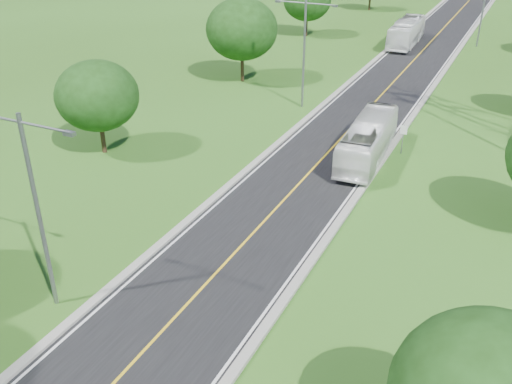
% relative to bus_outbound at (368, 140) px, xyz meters
% --- Properties ---
extents(ground, '(260.00, 260.00, 0.00)m').
position_rel_bus_outbound_xyz_m(ground, '(-3.02, 24.20, -1.59)').
color(ground, '#2D5116').
rests_on(ground, ground).
extents(road, '(8.00, 150.00, 0.06)m').
position_rel_bus_outbound_xyz_m(road, '(-3.02, 30.20, -1.56)').
color(road, black).
rests_on(road, ground).
extents(curb_left, '(0.50, 150.00, 0.22)m').
position_rel_bus_outbound_xyz_m(curb_left, '(-7.27, 30.20, -1.48)').
color(curb_left, gray).
rests_on(curb_left, ground).
extents(curb_right, '(0.50, 150.00, 0.22)m').
position_rel_bus_outbound_xyz_m(curb_right, '(1.23, 30.20, -1.48)').
color(curb_right, gray).
rests_on(curb_right, ground).
extents(speed_limit_sign, '(0.55, 0.09, 2.40)m').
position_rel_bus_outbound_xyz_m(speed_limit_sign, '(2.18, 2.18, 0.01)').
color(speed_limit_sign, slate).
rests_on(speed_limit_sign, ground).
extents(streetlight_near_left, '(5.90, 0.25, 10.00)m').
position_rel_bus_outbound_xyz_m(streetlight_near_left, '(-9.02, -23.80, 4.36)').
color(streetlight_near_left, slate).
rests_on(streetlight_near_left, ground).
extents(streetlight_mid_left, '(5.90, 0.25, 10.00)m').
position_rel_bus_outbound_xyz_m(streetlight_mid_left, '(-9.02, 9.20, 4.36)').
color(streetlight_mid_left, slate).
rests_on(streetlight_mid_left, ground).
extents(streetlight_far_right, '(5.90, 0.25, 10.00)m').
position_rel_bus_outbound_xyz_m(streetlight_far_right, '(2.98, 42.20, 4.36)').
color(streetlight_far_right, slate).
rests_on(streetlight_far_right, ground).
extents(tree_lb, '(6.30, 6.30, 7.33)m').
position_rel_bus_outbound_xyz_m(tree_lb, '(-19.02, -7.80, 3.06)').
color(tree_lb, black).
rests_on(tree_lb, ground).
extents(tree_lc, '(7.56, 7.56, 8.79)m').
position_rel_bus_outbound_xyz_m(tree_lc, '(-18.02, 14.20, 3.99)').
color(tree_lc, black).
rests_on(tree_lc, ground).
extents(tree_ld, '(6.72, 6.72, 7.82)m').
position_rel_bus_outbound_xyz_m(tree_ld, '(-20.02, 38.20, 3.37)').
color(tree_ld, black).
rests_on(tree_ld, ground).
extents(bus_outbound, '(3.22, 11.09, 3.05)m').
position_rel_bus_outbound_xyz_m(bus_outbound, '(0.00, 0.00, 0.00)').
color(bus_outbound, white).
rests_on(bus_outbound, road).
extents(bus_inbound, '(3.12, 12.09, 3.35)m').
position_rel_bus_outbound_xyz_m(bus_inbound, '(-5.82, 38.63, 0.15)').
color(bus_inbound, white).
rests_on(bus_inbound, road).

